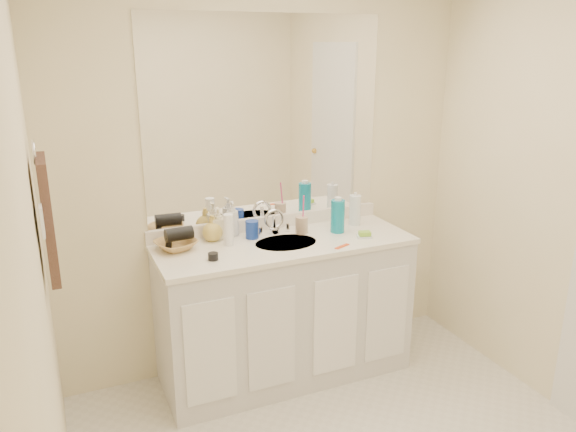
# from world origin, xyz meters

# --- Properties ---
(wall_back) EXTENTS (2.60, 0.02, 2.40)m
(wall_back) POSITION_xyz_m (0.00, 1.30, 1.20)
(wall_back) COLOR #FDF0C6
(wall_back) RESTS_ON floor
(wall_left) EXTENTS (0.02, 2.60, 2.40)m
(wall_left) POSITION_xyz_m (-1.30, 0.00, 1.20)
(wall_left) COLOR #FDF0C6
(wall_left) RESTS_ON floor
(vanity_cabinet) EXTENTS (1.50, 0.55, 0.85)m
(vanity_cabinet) POSITION_xyz_m (0.00, 1.02, 0.42)
(vanity_cabinet) COLOR silver
(vanity_cabinet) RESTS_ON floor
(countertop) EXTENTS (1.52, 0.57, 0.03)m
(countertop) POSITION_xyz_m (0.00, 1.02, 0.86)
(countertop) COLOR white
(countertop) RESTS_ON vanity_cabinet
(backsplash) EXTENTS (1.52, 0.03, 0.08)m
(backsplash) POSITION_xyz_m (0.00, 1.29, 0.92)
(backsplash) COLOR white
(backsplash) RESTS_ON countertop
(sink_basin) EXTENTS (0.37, 0.37, 0.02)m
(sink_basin) POSITION_xyz_m (0.00, 1.00, 0.87)
(sink_basin) COLOR beige
(sink_basin) RESTS_ON countertop
(faucet) EXTENTS (0.02, 0.02, 0.11)m
(faucet) POSITION_xyz_m (0.00, 1.18, 0.94)
(faucet) COLOR silver
(faucet) RESTS_ON countertop
(mirror) EXTENTS (1.48, 0.01, 1.20)m
(mirror) POSITION_xyz_m (0.00, 1.29, 1.56)
(mirror) COLOR white
(mirror) RESTS_ON wall_back
(blue_mug) EXTENTS (0.10, 0.10, 0.11)m
(blue_mug) POSITION_xyz_m (-0.15, 1.16, 0.93)
(blue_mug) COLOR #16359C
(blue_mug) RESTS_ON countertop
(tan_cup) EXTENTS (0.08, 0.08, 0.10)m
(tan_cup) POSITION_xyz_m (0.16, 1.12, 0.93)
(tan_cup) COLOR tan
(tan_cup) RESTS_ON countertop
(toothbrush) EXTENTS (0.02, 0.04, 0.18)m
(toothbrush) POSITION_xyz_m (0.17, 1.12, 1.03)
(toothbrush) COLOR #EA3D89
(toothbrush) RESTS_ON tan_cup
(mouthwash_bottle) EXTENTS (0.11, 0.11, 0.20)m
(mouthwash_bottle) POSITION_xyz_m (0.37, 1.05, 0.98)
(mouthwash_bottle) COLOR #0D88A7
(mouthwash_bottle) RESTS_ON countertop
(clear_pump_bottle) EXTENTS (0.07, 0.07, 0.19)m
(clear_pump_bottle) POSITION_xyz_m (0.54, 1.13, 0.98)
(clear_pump_bottle) COLOR white
(clear_pump_bottle) RESTS_ON countertop
(soap_dish) EXTENTS (0.11, 0.10, 0.01)m
(soap_dish) POSITION_xyz_m (0.47, 0.90, 0.89)
(soap_dish) COLOR white
(soap_dish) RESTS_ON countertop
(green_soap) EXTENTS (0.08, 0.07, 0.02)m
(green_soap) POSITION_xyz_m (0.47, 0.90, 0.90)
(green_soap) COLOR #89CB31
(green_soap) RESTS_ON soap_dish
(orange_comb) EXTENTS (0.11, 0.06, 0.00)m
(orange_comb) POSITION_xyz_m (0.27, 0.81, 0.88)
(orange_comb) COLOR #F34C19
(orange_comb) RESTS_ON countertop
(dark_jar) EXTENTS (0.07, 0.07, 0.04)m
(dark_jar) POSITION_xyz_m (-0.47, 0.91, 0.90)
(dark_jar) COLOR black
(dark_jar) RESTS_ON countertop
(extra_white_bottle) EXTENTS (0.06, 0.06, 0.18)m
(extra_white_bottle) POSITION_xyz_m (-0.32, 1.10, 0.97)
(extra_white_bottle) COLOR white
(extra_white_bottle) RESTS_ON countertop
(soap_bottle_white) EXTENTS (0.09, 0.10, 0.21)m
(soap_bottle_white) POSITION_xyz_m (-0.24, 1.25, 0.99)
(soap_bottle_white) COLOR silver
(soap_bottle_white) RESTS_ON countertop
(soap_bottle_cream) EXTENTS (0.09, 0.09, 0.19)m
(soap_bottle_cream) POSITION_xyz_m (-0.34, 1.23, 0.97)
(soap_bottle_cream) COLOR beige
(soap_bottle_cream) RESTS_ON countertop
(soap_bottle_yellow) EXTENTS (0.15, 0.15, 0.15)m
(soap_bottle_yellow) POSITION_xyz_m (-0.38, 1.21, 0.96)
(soap_bottle_yellow) COLOR #DABD54
(soap_bottle_yellow) RESTS_ON countertop
(wicker_basket) EXTENTS (0.29, 0.29, 0.05)m
(wicker_basket) POSITION_xyz_m (-0.61, 1.15, 0.91)
(wicker_basket) COLOR #B18547
(wicker_basket) RESTS_ON countertop
(hair_dryer) EXTENTS (0.16, 0.09, 0.08)m
(hair_dryer) POSITION_xyz_m (-0.59, 1.15, 0.97)
(hair_dryer) COLOR black
(hair_dryer) RESTS_ON wicker_basket
(towel_ring) EXTENTS (0.01, 0.11, 0.11)m
(towel_ring) POSITION_xyz_m (-1.27, 0.77, 1.55)
(towel_ring) COLOR silver
(towel_ring) RESTS_ON wall_left
(hand_towel) EXTENTS (0.04, 0.32, 0.55)m
(hand_towel) POSITION_xyz_m (-1.25, 0.77, 1.25)
(hand_towel) COLOR #32211B
(hand_towel) RESTS_ON towel_ring
(switch_plate) EXTENTS (0.01, 0.08, 0.13)m
(switch_plate) POSITION_xyz_m (-1.27, 0.57, 1.30)
(switch_plate) COLOR white
(switch_plate) RESTS_ON wall_left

